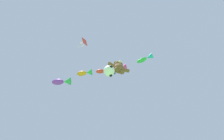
# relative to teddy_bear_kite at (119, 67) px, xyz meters

# --- Properties ---
(teddy_bear_kite) EXTENTS (2.15, 0.95, 2.18)m
(teddy_bear_kite) POSITION_rel_teddy_bear_kite_xyz_m (0.00, 0.00, 0.00)
(teddy_bear_kite) COLOR brown
(soccer_ball_kite) EXTENTS (1.05, 1.04, 0.97)m
(soccer_ball_kite) POSITION_rel_teddy_bear_kite_xyz_m (-0.84, 0.18, -1.30)
(soccer_ball_kite) COLOR white
(fish_kite_emerald) EXTENTS (1.52, 1.63, 0.58)m
(fish_kite_emerald) POSITION_rel_teddy_bear_kite_xyz_m (2.60, -1.28, 2.04)
(fish_kite_emerald) COLOR green
(fish_kite_goldfin) EXTENTS (1.54, 1.39, 0.62)m
(fish_kite_goldfin) POSITION_rel_teddy_bear_kite_xyz_m (0.45, 0.49, 1.44)
(fish_kite_goldfin) COLOR yellow
(fish_kite_crimson) EXTENTS (1.52, 1.10, 0.56)m
(fish_kite_crimson) POSITION_rel_teddy_bear_kite_xyz_m (-0.98, 1.45, 1.44)
(fish_kite_crimson) COLOR red
(fish_kite_tangerine) EXTENTS (1.71, 1.38, 0.70)m
(fish_kite_tangerine) POSITION_rel_teddy_bear_kite_xyz_m (-2.69, 2.70, 2.12)
(fish_kite_tangerine) COLOR orange
(fish_kite_violet) EXTENTS (2.03, 1.47, 0.79)m
(fish_kite_violet) POSITION_rel_teddy_bear_kite_xyz_m (-4.56, 4.06, 1.08)
(fish_kite_violet) COLOR purple
(diamond_kite) EXTENTS (0.87, 0.69, 2.90)m
(diamond_kite) POSITION_rel_teddy_bear_kite_xyz_m (-3.92, -0.35, 2.46)
(diamond_kite) COLOR red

